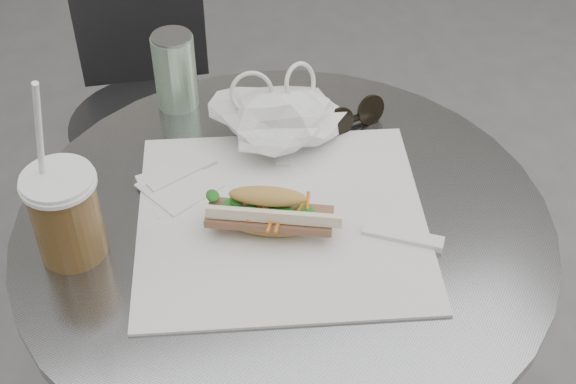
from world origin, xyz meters
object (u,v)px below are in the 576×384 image
object	(u,v)px
cafe_table	(285,340)
chair_far	(157,156)
iced_coffee	(66,214)
sunglasses	(354,118)
banh_mi	(269,213)
drink_can	(175,71)

from	to	relation	value
cafe_table	chair_far	world-z (taller)	cafe_table
iced_coffee	sunglasses	xyz separation A→B (m)	(0.46, 0.13, -0.05)
cafe_table	iced_coffee	distance (m)	0.45
banh_mi	iced_coffee	size ratio (longest dim) A/B	0.79
chair_far	iced_coffee	bearing A→B (deg)	80.90
drink_can	sunglasses	bearing A→B (deg)	-31.07
chair_far	drink_can	bearing A→B (deg)	97.94
drink_can	iced_coffee	bearing A→B (deg)	-125.93
cafe_table	banh_mi	world-z (taller)	banh_mi
drink_can	cafe_table	bearing A→B (deg)	-76.13
iced_coffee	drink_can	size ratio (longest dim) A/B	2.18
cafe_table	iced_coffee	size ratio (longest dim) A/B	2.68
cafe_table	sunglasses	world-z (taller)	sunglasses
cafe_table	chair_far	xyz separation A→B (m)	(-0.08, 0.72, -0.15)
cafe_table	chair_far	distance (m)	0.74
iced_coffee	sunglasses	bearing A→B (deg)	16.24
cafe_table	iced_coffee	world-z (taller)	iced_coffee
sunglasses	iced_coffee	bearing A→B (deg)	-178.59
sunglasses	banh_mi	bearing A→B (deg)	-152.17
banh_mi	sunglasses	distance (m)	0.27
banh_mi	drink_can	xyz separation A→B (m)	(-0.05, 0.34, 0.03)
banh_mi	drink_can	distance (m)	0.34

